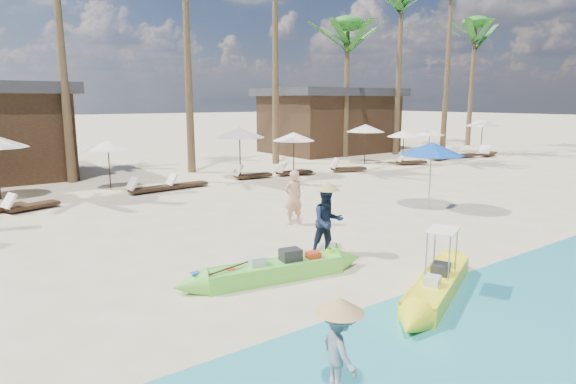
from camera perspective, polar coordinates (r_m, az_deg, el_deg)
ground at (r=11.71m, az=8.04°, el=-6.80°), size 240.00×240.00×0.00m
green_canoe at (r=9.71m, az=-1.64°, el=-9.23°), size 4.54×1.07×0.58m
yellow_canoe at (r=9.39m, az=17.30°, el=-10.45°), size 4.33×2.21×1.20m
tourist at (r=13.73m, az=0.64°, el=-0.66°), size 0.61×0.43×1.58m
vendor_green at (r=11.02m, az=4.71°, el=-3.55°), size 0.91×0.80×1.59m
vendor_yellow at (r=5.87m, az=6.09°, el=-18.05°), size 0.52×0.74×1.03m
blue_umbrella at (r=16.15m, az=16.67°, el=4.94°), size 2.05×2.05×2.21m
lounger_4_right at (r=17.70m, az=-28.40°, el=-1.35°), size 1.76×1.00×0.57m
resort_parasol_5 at (r=20.29m, az=-20.58°, el=5.23°), size 1.93×1.93×1.99m
lounger_5_left at (r=19.31m, az=-16.30°, el=0.46°), size 1.80×0.74×0.59m
resort_parasol_6 at (r=21.63m, az=-5.76°, el=7.02°), size 2.27×2.27×2.34m
lounger_6_left at (r=20.02m, az=-12.11°, el=1.00°), size 1.71×0.62×0.57m
lounger_6_right at (r=21.95m, az=-4.46°, el=2.09°), size 1.85×0.76×0.61m
resort_parasol_7 at (r=22.50m, az=0.68°, el=6.59°), size 2.01×2.01×2.07m
lounger_7_left at (r=22.94m, az=0.29°, el=2.48°), size 1.74×0.62×0.58m
lounger_7_right at (r=22.92m, az=0.61°, el=2.47°), size 1.77×0.82×0.58m
resort_parasol_8 at (r=27.41m, az=9.18°, el=7.49°), size 2.15×2.15×2.21m
lounger_8_left at (r=24.26m, az=6.91°, el=2.88°), size 1.89×1.08×0.61m
resort_parasol_9 at (r=27.45m, az=13.56°, el=6.75°), size 1.85×1.85×1.91m
lounger_9_left at (r=27.53m, az=14.22°, el=3.55°), size 1.82×1.05×0.59m
lounger_9_right at (r=30.16m, az=17.54°, el=4.02°), size 1.96×0.94×0.64m
resort_parasol_10 at (r=30.22m, az=16.46°, el=6.82°), size 1.77×1.77×1.83m
lounger_10_left at (r=31.40m, az=18.97°, el=4.15°), size 1.72×0.61×0.57m
lounger_10_right at (r=31.93m, az=20.01°, el=4.23°), size 2.00×1.02×0.65m
resort_parasol_11 at (r=34.71m, az=22.08°, el=7.60°), size 2.21×2.21×2.27m
lounger_11_left at (r=33.27m, az=22.58°, el=4.30°), size 2.06×1.17×0.67m
palm_6 at (r=30.74m, az=7.07°, el=17.33°), size 2.08×2.08×8.51m
palm_7 at (r=33.06m, az=13.28°, el=20.07°), size 2.08×2.08×11.08m
palm_8 at (r=36.49m, az=18.80°, el=20.79°), size 2.08×2.08×12.70m
palm_9 at (r=41.18m, az=21.25°, el=16.44°), size 2.08×2.08×9.82m
pavilion_east at (r=33.57m, az=4.87°, el=8.52°), size 8.80×6.60×4.30m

